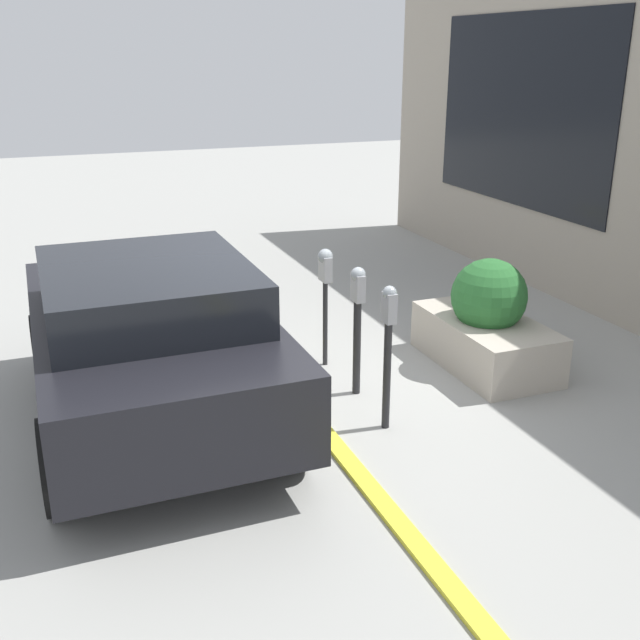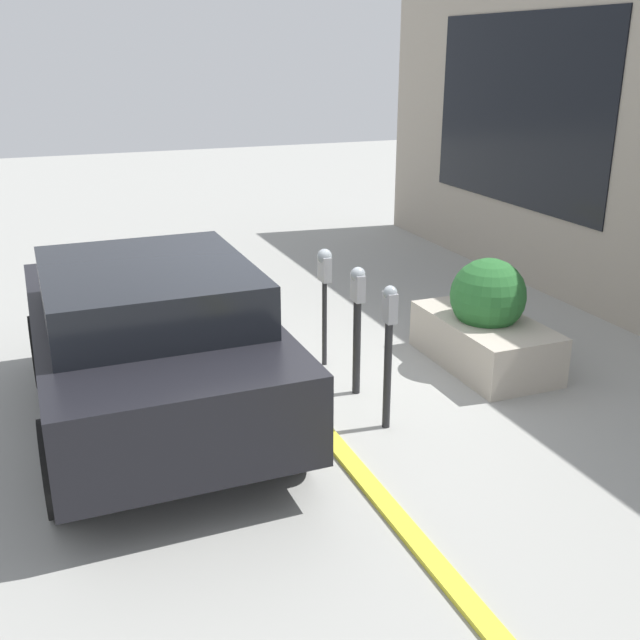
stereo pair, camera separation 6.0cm
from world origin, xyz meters
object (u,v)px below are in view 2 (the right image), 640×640
Objects in this scene: parking_meter_nearest at (389,338)px; planter_box at (486,324)px; parking_meter_middle at (325,277)px; parked_car_front at (150,338)px; parking_meter_second at (357,312)px.

parking_meter_nearest reaches higher than planter_box.
parking_meter_middle is 2.08m from parked_car_front.
planter_box is (0.91, -1.64, -0.40)m from parking_meter_nearest.
planter_box is 0.43× the size of parked_car_front.
parking_meter_nearest is 1.03× the size of parking_meter_second.
parked_car_front is at bearing 108.79° from parking_meter_middle.
parking_meter_second is at bearing -3.27° from parking_meter_nearest.
parking_meter_nearest is 0.35× the size of parked_car_front.
planter_box is (0.14, -1.60, -0.39)m from parking_meter_second.
planter_box is 3.61m from parked_car_front.
parked_car_front is (-0.67, 1.97, -0.17)m from parking_meter_middle.
parking_meter_middle is at bearing -0.62° from parking_meter_nearest.
parking_meter_middle is 0.77× the size of planter_box.
parked_car_front is (0.12, 1.99, -0.03)m from parking_meter_second.
parked_car_front reaches higher than parking_meter_second.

